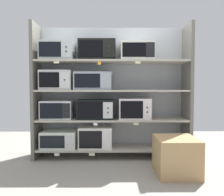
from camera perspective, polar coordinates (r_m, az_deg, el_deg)
ground at (r=2.54m, az=0.20°, el=-23.27°), size 6.34×6.00×0.02m
back_panel at (r=3.51m, az=-0.03°, el=1.91°), size 2.54×0.04×2.12m
upright_left at (r=3.49m, az=-20.14°, el=1.75°), size 0.05×0.41×2.12m
upright_right at (r=3.51m, az=20.03°, el=1.76°), size 0.05×0.41×2.12m
shelf_0 at (r=3.42m, az=-0.00°, el=-13.56°), size 2.34×0.41×0.03m
microwave_0 at (r=3.48m, az=-14.22°, el=-10.85°), size 0.55×0.39×0.27m
microwave_1 at (r=3.38m, az=-4.53°, el=-10.59°), size 0.52×0.39×0.33m
price_tag_0 at (r=3.33m, az=-14.93°, el=-14.83°), size 0.08×0.00×0.04m
price_tag_1 at (r=3.24m, az=-5.57°, el=-15.22°), size 0.09×0.00×0.04m
shelf_1 at (r=3.32m, az=-0.00°, el=-5.94°), size 2.34×0.41×0.03m
microwave_2 at (r=3.41m, az=-14.82°, el=-3.14°), size 0.48×0.35×0.29m
microwave_3 at (r=3.31m, az=-4.53°, el=-3.07°), size 0.56×0.39×0.31m
microwave_4 at (r=3.32m, az=6.09°, el=-2.89°), size 0.49×0.41×0.32m
price_tag_2 at (r=3.13m, az=-4.56°, el=-7.20°), size 0.06×0.00×0.04m
price_tag_3 at (r=3.15m, az=6.68°, el=-7.11°), size 0.08×0.00×0.03m
shelf_2 at (r=3.29m, az=-0.00°, el=1.99°), size 2.34×0.41×0.03m
microwave_5 at (r=3.39m, az=-14.87°, el=4.73°), size 0.49×0.38×0.30m
microwave_6 at (r=3.30m, az=-5.23°, el=4.66°), size 0.58×0.35×0.28m
shelf_3 at (r=3.32m, az=-0.00°, el=9.94°), size 2.34×0.41×0.03m
microwave_7 at (r=3.44m, az=-14.73°, el=12.32°), size 0.52×0.36×0.29m
microwave_8 at (r=3.35m, az=-4.08°, el=12.85°), size 0.57×0.38×0.31m
microwave_9 at (r=3.36m, az=6.75°, el=12.43°), size 0.51×0.42×0.27m
price_tag_4 at (r=3.20m, az=-15.05°, el=9.47°), size 0.08×0.00×0.03m
price_tag_5 at (r=3.11m, az=-3.51°, el=9.61°), size 0.05×0.00×0.05m
price_tag_6 at (r=3.13m, az=7.13°, el=9.70°), size 0.08×0.00×0.03m
shipping_carton at (r=2.87m, az=17.21°, el=-15.00°), size 0.51×0.51×0.47m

